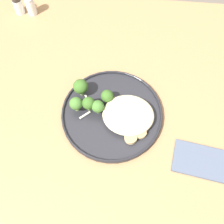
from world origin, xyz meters
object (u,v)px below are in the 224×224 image
object	(u,v)px
seared_scallop_left_edge	(140,132)
broccoli_floret_small_sprig	(107,96)
broccoli_floret_right_tilted	(81,87)
seared_scallop_front_small	(116,102)
salt_shaker	(31,6)
seared_scallop_tilted_round	(122,116)
pepper_shaker	(18,5)
dinner_plate	(112,114)
seared_scallop_right_edge	(128,121)
broccoli_floret_rear_charred	(76,104)
seared_scallop_on_noodles	(131,138)
broccoli_floret_split_head	(88,103)
seared_scallop_tiny_bay	(130,107)
folded_napkin	(201,161)
broccoli_floret_front_edge	(98,107)

from	to	relation	value
seared_scallop_left_edge	broccoli_floret_small_sprig	size ratio (longest dim) A/B	0.70
broccoli_floret_right_tilted	seared_scallop_left_edge	bearing A→B (deg)	147.97
seared_scallop_front_small	salt_shaker	distance (m)	0.47
seared_scallop_tilted_round	pepper_shaker	world-z (taller)	pepper_shaker
dinner_plate	seared_scallop_left_edge	world-z (taller)	seared_scallop_left_edge
seared_scallop_right_edge	broccoli_floret_rear_charred	world-z (taller)	broccoli_floret_rear_charred
dinner_plate	salt_shaker	distance (m)	0.49
seared_scallop_on_noodles	broccoli_floret_split_head	xyz separation A→B (m)	(0.12, -0.08, 0.02)
seared_scallop_on_noodles	seared_scallop_left_edge	distance (m)	0.03
broccoli_floret_rear_charred	broccoli_floret_small_sprig	distance (m)	0.09
pepper_shaker	seared_scallop_on_noodles	bearing A→B (deg)	133.17
seared_scallop_tiny_bay	seared_scallop_left_edge	distance (m)	0.08
dinner_plate	broccoli_floret_right_tilted	world-z (taller)	broccoli_floret_right_tilted
seared_scallop_on_noodles	broccoli_floret_split_head	size ratio (longest dim) A/B	0.64
dinner_plate	seared_scallop_left_edge	size ratio (longest dim) A/B	8.21
dinner_plate	broccoli_floret_small_sprig	world-z (taller)	broccoli_floret_small_sprig
seared_scallop_right_edge	broccoli_floret_small_sprig	bearing A→B (deg)	-44.56
seared_scallop_front_small	folded_napkin	xyz separation A→B (m)	(-0.24, 0.15, -0.02)
broccoli_floret_rear_charred	pepper_shaker	distance (m)	0.45
seared_scallop_front_small	folded_napkin	world-z (taller)	seared_scallop_front_small
seared_scallop_tilted_round	salt_shaker	distance (m)	0.51
broccoli_floret_small_sprig	pepper_shaker	distance (m)	0.48
broccoli_floret_rear_charred	broccoli_floret_small_sprig	world-z (taller)	broccoli_floret_rear_charred
seared_scallop_right_edge	broccoli_floret_right_tilted	bearing A→B (deg)	-29.88
seared_scallop_left_edge	seared_scallop_tiny_bay	bearing A→B (deg)	-66.18
seared_scallop_right_edge	folded_napkin	xyz separation A→B (m)	(-0.20, 0.09, -0.02)
broccoli_floret_front_edge	pepper_shaker	bearing A→B (deg)	-49.18
broccoli_floret_rear_charred	broccoli_floret_right_tilted	size ratio (longest dim) A/B	0.86
broccoli_floret_rear_charred	broccoli_floret_right_tilted	world-z (taller)	broccoli_floret_right_tilted
broccoli_floret_right_tilted	salt_shaker	xyz separation A→B (m)	(0.22, -0.31, -0.02)
seared_scallop_front_small	broccoli_floret_small_sprig	world-z (taller)	broccoli_floret_small_sprig
seared_scallop_right_edge	pepper_shaker	bearing A→B (deg)	-44.31
broccoli_floret_small_sprig	broccoli_floret_right_tilted	bearing A→B (deg)	-13.38
broccoli_floret_rear_charred	pepper_shaker	bearing A→B (deg)	-54.89
broccoli_floret_front_edge	broccoli_floret_rear_charred	size ratio (longest dim) A/B	0.95
broccoli_floret_right_tilted	broccoli_floret_front_edge	bearing A→B (deg)	135.27
broccoli_floret_rear_charred	dinner_plate	bearing A→B (deg)	177.63
seared_scallop_tiny_bay	broccoli_floret_front_edge	bearing A→B (deg)	12.58
broccoli_floret_split_head	pepper_shaker	world-z (taller)	pepper_shaker
seared_scallop_on_noodles	salt_shaker	bearing A→B (deg)	-50.01
broccoli_floret_front_edge	folded_napkin	world-z (taller)	broccoli_floret_front_edge
seared_scallop_on_noodles	seared_scallop_tiny_bay	world-z (taller)	seared_scallop_on_noodles
seared_scallop_tilted_round	broccoli_floret_split_head	size ratio (longest dim) A/B	0.41
broccoli_floret_small_sprig	salt_shaker	size ratio (longest dim) A/B	0.76
broccoli_floret_small_sprig	seared_scallop_left_edge	bearing A→B (deg)	137.18
dinner_plate	folded_napkin	size ratio (longest dim) A/B	1.93
seared_scallop_tilted_round	broccoli_floret_split_head	xyz separation A→B (m)	(0.10, -0.02, 0.02)
seared_scallop_right_edge	broccoli_floret_front_edge	xyz separation A→B (m)	(0.09, -0.03, 0.02)
broccoli_floret_right_tilted	seared_scallop_on_noodles	bearing A→B (deg)	139.68
broccoli_floret_front_edge	dinner_plate	bearing A→B (deg)	177.55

